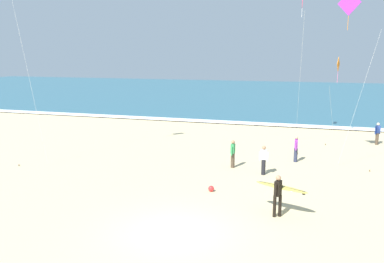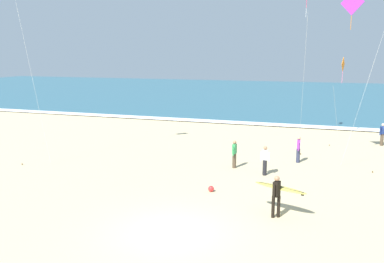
% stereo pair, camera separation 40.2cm
% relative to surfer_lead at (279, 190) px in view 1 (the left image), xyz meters
% --- Properties ---
extents(ground_plane, '(160.00, 160.00, 0.00)m').
position_rel_surfer_lead_xyz_m(ground_plane, '(-3.47, -2.77, -1.04)').
color(ground_plane, '#CCB789').
extents(ocean_water, '(160.00, 60.00, 0.08)m').
position_rel_surfer_lead_xyz_m(ocean_water, '(-3.47, 50.79, -1.00)').
color(ocean_water, '#2D6075').
rests_on(ocean_water, ground).
extents(shoreline_foam, '(160.00, 1.65, 0.01)m').
position_rel_surfer_lead_xyz_m(shoreline_foam, '(-3.47, 21.09, -0.96)').
color(shoreline_foam, white).
rests_on(shoreline_foam, ocean_water).
extents(surfer_lead, '(2.24, 1.15, 1.71)m').
position_rel_surfer_lead_xyz_m(surfer_lead, '(0.00, 0.00, 0.00)').
color(surfer_lead, black).
rests_on(surfer_lead, ground).
extents(kite_diamond_violet_mid, '(2.24, 1.22, 9.73)m').
position_rel_surfer_lead_xyz_m(kite_diamond_violet_mid, '(2.62, 8.56, 7.75)').
color(kite_diamond_violet_mid, purple).
rests_on(kite_diamond_violet_mid, ground).
extents(kite_diamond_amber_far, '(0.78, 3.57, 6.14)m').
position_rel_surfer_lead_xyz_m(kite_diamond_amber_far, '(2.54, 16.83, 4.33)').
color(kite_diamond_amber_far, orange).
rests_on(kite_diamond_amber_far, ground).
extents(kite_diamond_rose_high, '(0.48, 5.31, 10.80)m').
position_rel_surfer_lead_xyz_m(kite_diamond_rose_high, '(-0.18, 15.15, 8.75)').
color(kite_diamond_rose_high, pink).
rests_on(kite_diamond_rose_high, ground).
extents(bystander_blue_top, '(0.40, 0.35, 1.59)m').
position_rel_surfer_lead_xyz_m(bystander_blue_top, '(5.42, 15.18, -0.23)').
color(bystander_blue_top, '#4C3D2D').
rests_on(bystander_blue_top, ground).
extents(bystander_green_top, '(0.22, 0.50, 1.59)m').
position_rel_surfer_lead_xyz_m(bystander_green_top, '(-3.18, 6.27, -0.23)').
color(bystander_green_top, '#4C3D2D').
rests_on(bystander_green_top, ground).
extents(bystander_white_top, '(0.50, 0.22, 1.59)m').
position_rel_surfer_lead_xyz_m(bystander_white_top, '(-1.33, 5.41, -0.23)').
color(bystander_white_top, black).
rests_on(bystander_white_top, ground).
extents(bystander_purple_top, '(0.22, 0.50, 1.59)m').
position_rel_surfer_lead_xyz_m(bystander_purple_top, '(0.16, 8.62, -0.23)').
color(bystander_purple_top, '#2D334C').
rests_on(bystander_purple_top, ground).
extents(beach_ball, '(0.28, 0.28, 0.28)m').
position_rel_surfer_lead_xyz_m(beach_ball, '(-3.31, 1.95, -0.90)').
color(beach_ball, red).
rests_on(beach_ball, ground).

